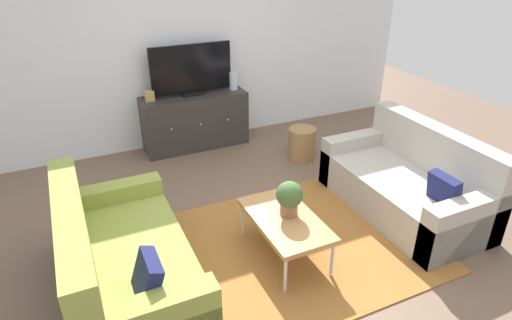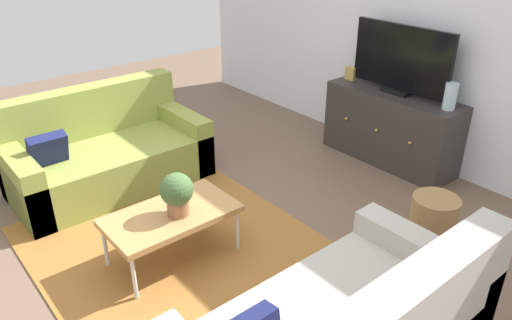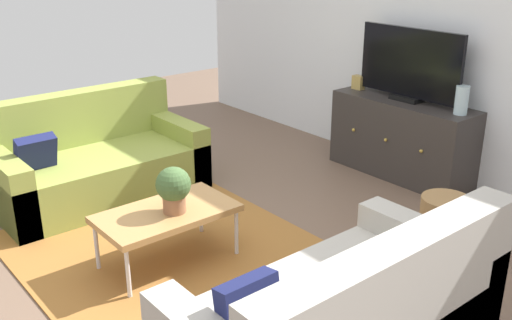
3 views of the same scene
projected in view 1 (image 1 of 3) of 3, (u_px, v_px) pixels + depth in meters
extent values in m
plane|color=brown|center=(278.00, 238.00, 4.05)|extent=(10.00, 10.00, 0.00)
cube|color=white|center=(188.00, 39.00, 5.50)|extent=(6.40, 0.12, 2.70)
cube|color=#9E662D|center=(286.00, 247.00, 3.93)|extent=(2.50, 1.90, 0.01)
cube|color=olive|center=(131.00, 270.00, 3.38)|extent=(0.89, 1.69, 0.40)
cube|color=olive|center=(79.00, 259.00, 3.14)|extent=(0.20, 1.69, 0.85)
cube|color=olive|center=(114.00, 212.00, 3.95)|extent=(0.89, 0.18, 0.55)
cube|color=#191E4C|center=(147.00, 278.00, 2.83)|extent=(0.19, 0.30, 0.32)
cube|color=#B2ADA3|center=(402.00, 193.00, 4.39)|extent=(0.89, 1.69, 0.40)
cube|color=#B2ADA3|center=(432.00, 167.00, 4.41)|extent=(0.20, 1.69, 0.85)
cube|color=#B2ADA3|center=(357.00, 156.00, 4.96)|extent=(0.89, 0.18, 0.55)
cube|color=#B2ADA3|center=(464.00, 227.00, 3.74)|extent=(0.89, 0.18, 0.55)
cube|color=#191E4C|center=(444.00, 191.00, 3.81)|extent=(0.15, 0.30, 0.31)
cube|color=#B7844C|center=(285.00, 220.00, 3.69)|extent=(0.51, 0.91, 0.04)
cylinder|color=silver|center=(285.00, 275.00, 3.36)|extent=(0.03, 0.03, 0.35)
cylinder|color=silver|center=(332.00, 260.00, 3.52)|extent=(0.03, 0.03, 0.35)
cylinder|color=silver|center=(243.00, 219.00, 4.03)|extent=(0.03, 0.03, 0.35)
cylinder|color=silver|center=(284.00, 208.00, 4.19)|extent=(0.03, 0.03, 0.35)
cylinder|color=#936042|center=(289.00, 209.00, 3.70)|extent=(0.15, 0.15, 0.11)
sphere|color=#426033|center=(289.00, 195.00, 3.63)|extent=(0.23, 0.23, 0.23)
cube|color=#332D2B|center=(195.00, 121.00, 5.70)|extent=(1.35, 0.44, 0.71)
sphere|color=#B79338|center=(171.00, 129.00, 5.36)|extent=(0.03, 0.03, 0.03)
sphere|color=#B79338|center=(201.00, 125.00, 5.50)|extent=(0.03, 0.03, 0.03)
sphere|color=#B79338|center=(228.00, 120.00, 5.64)|extent=(0.03, 0.03, 0.03)
cube|color=black|center=(193.00, 93.00, 5.55)|extent=(0.28, 0.16, 0.04)
cube|color=black|center=(191.00, 68.00, 5.40)|extent=(1.03, 0.04, 0.60)
cylinder|color=silver|center=(233.00, 81.00, 5.69)|extent=(0.11, 0.11, 0.24)
cube|color=tan|center=(150.00, 96.00, 5.30)|extent=(0.11, 0.07, 0.13)
cylinder|color=#9E7547|center=(302.00, 144.00, 5.43)|extent=(0.34, 0.34, 0.41)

